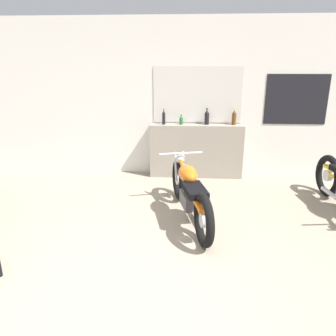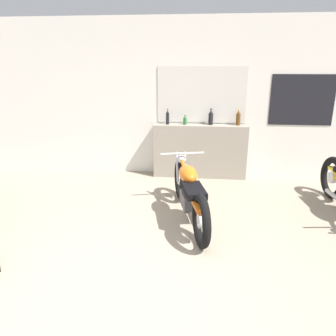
% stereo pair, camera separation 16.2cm
% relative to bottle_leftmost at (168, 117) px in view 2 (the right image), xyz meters
% --- Properties ---
extents(ground_plane, '(24.00, 24.00, 0.00)m').
position_rel_bottle_leftmost_xyz_m(ground_plane, '(-0.12, -3.34, -1.09)').
color(ground_plane, gray).
extents(wall_back, '(10.00, 0.07, 2.80)m').
position_rel_bottle_leftmost_xyz_m(wall_back, '(-0.09, 0.18, 0.31)').
color(wall_back, silver).
rests_on(wall_back, ground_plane).
extents(sill_counter, '(1.68, 0.28, 0.97)m').
position_rel_bottle_leftmost_xyz_m(sill_counter, '(0.59, 0.00, -0.61)').
color(sill_counter, gray).
rests_on(sill_counter, ground_plane).
extents(bottle_leftmost, '(0.06, 0.06, 0.28)m').
position_rel_bottle_leftmost_xyz_m(bottle_leftmost, '(0.00, 0.00, 0.00)').
color(bottle_leftmost, black).
rests_on(bottle_leftmost, sill_counter).
extents(bottle_left_center, '(0.06, 0.06, 0.17)m').
position_rel_bottle_leftmost_xyz_m(bottle_left_center, '(0.31, 0.01, -0.05)').
color(bottle_left_center, '#23662D').
rests_on(bottle_left_center, sill_counter).
extents(bottle_center, '(0.08, 0.08, 0.29)m').
position_rel_bottle_leftmost_xyz_m(bottle_center, '(0.77, 0.04, 0.00)').
color(bottle_center, black).
rests_on(bottle_center, sill_counter).
extents(bottle_right_center, '(0.08, 0.08, 0.28)m').
position_rel_bottle_leftmost_xyz_m(bottle_right_center, '(1.25, 0.04, 0.00)').
color(bottle_right_center, '#5B3814').
rests_on(bottle_right_center, sill_counter).
extents(motorcycle_orange, '(0.75, 2.00, 0.78)m').
position_rel_bottle_leftmost_xyz_m(motorcycle_orange, '(0.48, -1.76, -0.71)').
color(motorcycle_orange, black).
rests_on(motorcycle_orange, ground_plane).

